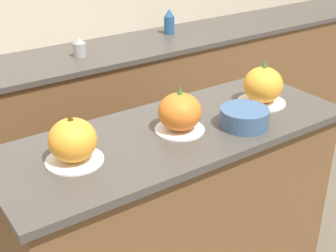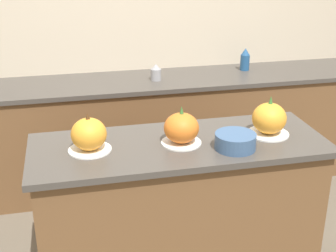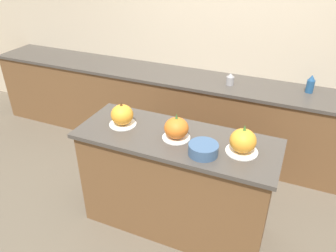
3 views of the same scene
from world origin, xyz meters
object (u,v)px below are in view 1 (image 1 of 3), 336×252
at_px(pumpkin_cake_right, 263,86).
at_px(bottle_tall, 169,22).
at_px(pumpkin_cake_center, 180,113).
at_px(mixing_bowl, 244,117).
at_px(pumpkin_cake_left, 73,141).
at_px(bottle_short, 80,47).

distance_m(pumpkin_cake_right, bottle_tall, 1.43).
bearing_deg(pumpkin_cake_center, bottle_tall, 56.70).
xyz_separation_m(bottle_tall, mixing_bowl, (-0.65, -1.51, -0.03)).
height_order(pumpkin_cake_center, pumpkin_cake_right, pumpkin_cake_right).
distance_m(pumpkin_cake_center, pumpkin_cake_right, 0.51).
xyz_separation_m(pumpkin_cake_left, bottle_short, (0.60, 1.24, -0.04)).
bearing_deg(pumpkin_cake_left, mixing_bowl, -10.99).
bearing_deg(pumpkin_cake_left, pumpkin_cake_center, -2.12).
height_order(pumpkin_cake_left, bottle_tall, pumpkin_cake_left).
distance_m(bottle_short, mixing_bowl, 1.39).
relative_size(bottle_tall, mixing_bowl, 0.86).
bearing_deg(pumpkin_cake_center, mixing_bowl, -26.08).
bearing_deg(pumpkin_cake_left, bottle_short, 63.96).
bearing_deg(bottle_tall, pumpkin_cake_right, -106.13).
distance_m(pumpkin_cake_left, mixing_bowl, 0.77).
xyz_separation_m(pumpkin_cake_left, pumpkin_cake_center, (0.49, -0.02, -0.00)).
bearing_deg(bottle_short, pumpkin_cake_left, -116.04).
bearing_deg(pumpkin_cake_right, pumpkin_cake_left, 179.63).
height_order(pumpkin_cake_right, bottle_short, pumpkin_cake_right).
relative_size(pumpkin_cake_left, bottle_short, 1.75).
height_order(pumpkin_cake_center, bottle_short, pumpkin_cake_center).
xyz_separation_m(pumpkin_cake_center, bottle_short, (0.11, 1.25, -0.04)).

